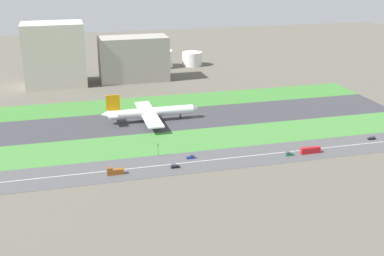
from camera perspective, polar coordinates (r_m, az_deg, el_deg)
ground_plane at (r=337.30m, az=0.38°, el=1.22°), size 800.00×800.00×0.00m
runway at (r=337.29m, az=0.38°, el=1.23°), size 280.00×46.00×0.10m
grass_median_north at (r=375.19m, az=-1.28°, el=3.14°), size 280.00×36.00×0.10m
grass_median_south at (r=300.21m, az=2.44°, el=-1.15°), size 280.00×36.00×0.10m
highway at (r=272.05m, az=4.44°, el=-3.45°), size 280.00×28.00×0.10m
highway_centerline at (r=272.03m, az=4.44°, el=-3.44°), size 266.00×0.50×0.01m
airliner at (r=328.83m, az=-4.96°, el=1.80°), size 65.00×56.00×19.70m
bus_0 at (r=284.61m, az=13.42°, el=-2.51°), size 11.60×2.50×3.50m
car_0 at (r=270.34m, az=-0.14°, el=-3.34°), size 4.40×1.80×2.00m
car_1 at (r=258.97m, az=-2.00°, el=-4.42°), size 4.40×1.80×2.00m
truck_0 at (r=254.23m, az=-8.86°, el=-4.95°), size 8.40×2.50×4.00m
car_3 at (r=279.30m, az=11.07°, el=-2.95°), size 4.40×1.80×2.00m
car_2 at (r=316.14m, az=19.95°, el=-1.10°), size 4.40×1.80×2.00m
traffic_light at (r=272.91m, az=-3.93°, el=-2.40°), size 0.36×0.50×7.20m
terminal_building at (r=430.35m, az=-15.53°, el=8.13°), size 49.22×33.26×52.05m
hangar_building at (r=435.88m, az=-6.73°, el=7.90°), size 58.72×27.16×37.94m
fuel_tank_west at (r=482.82m, az=-6.70°, el=7.60°), size 18.79×18.79×14.15m
fuel_tank_centre at (r=486.96m, az=-3.60°, el=7.92°), size 22.89×22.89×16.26m
fuel_tank_east at (r=494.26m, az=0.01°, el=7.95°), size 19.33×19.33×13.19m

